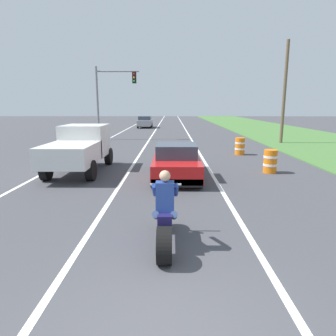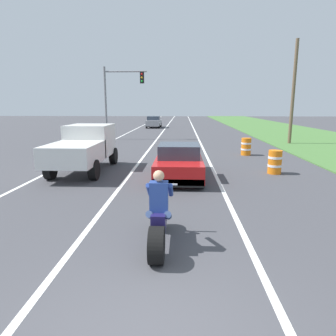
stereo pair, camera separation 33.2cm
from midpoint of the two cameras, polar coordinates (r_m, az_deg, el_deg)
lane_stripe_left_solid at (r=24.02m, az=-13.00°, el=4.63°), size 0.14×120.00×0.01m
lane_stripe_right_solid at (r=23.41m, az=4.46°, el=4.72°), size 0.14×120.00×0.01m
lane_stripe_centre_dashed at (r=23.44m, az=-4.38°, el=4.73°), size 0.14×120.00×0.01m
grass_verge_right at (r=26.11m, az=27.28°, el=4.23°), size 10.00×120.00×0.06m
motorcycle_with_rider at (r=6.12m, az=-2.15°, el=-9.89°), size 0.70×2.21×1.62m
sports_car_red at (r=12.06m, az=0.77°, el=1.13°), size 1.84×4.30×1.37m
pickup_truck_left_lane_white at (r=13.66m, az=-17.01°, el=3.89°), size 2.02×4.80×1.98m
traffic_light_mast_near at (r=26.31m, az=-11.34°, el=13.86°), size 3.62×0.34×6.00m
utility_pole_roadside at (r=24.53m, az=20.78°, el=13.10°), size 0.24×0.24×7.50m
construction_barrel_nearest at (r=13.61m, az=18.11°, el=1.23°), size 0.58×0.58×1.00m
construction_barrel_mid at (r=18.22m, az=12.94°, el=4.04°), size 0.58×0.58×1.00m
distant_car_far_ahead at (r=39.99m, az=-4.61°, el=8.72°), size 1.80×4.00×1.50m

